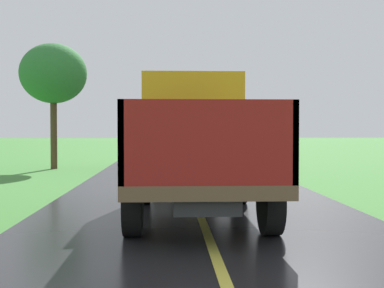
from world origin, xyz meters
name	(u,v)px	position (x,y,z in m)	size (l,w,h in m)	color
banana_truck_near	(195,141)	(-0.06, 9.59, 1.47)	(2.38, 5.82, 2.80)	#2D2D30
banana_truck_far	(181,134)	(-0.05, 21.19, 1.49)	(2.38, 5.81, 2.80)	#2D2D30
roadside_tree_mid_right	(53,74)	(-5.51, 21.59, 4.06)	(2.84, 2.84, 5.36)	#4C3823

